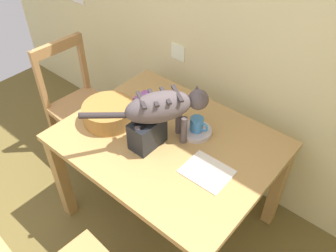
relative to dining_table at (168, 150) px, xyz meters
The scene contains 10 objects.
wall_rear 0.88m from the dining_table, 93.56° to the left, with size 4.85×0.11×2.50m.
dining_table is the anchor object (origin of this frame).
cat 0.33m from the dining_table, 116.66° to the right, with size 0.40×0.60×0.33m.
saucer_bowl 0.20m from the dining_table, 57.47° to the left, with size 0.18×0.18×0.03m, color #B9ACB0.
coffee_mug 0.24m from the dining_table, 56.38° to the left, with size 0.12×0.08×0.08m.
magazine 0.33m from the dining_table, 10.45° to the right, with size 0.25×0.20×0.01m, color silver.
book_stack 0.36m from the dining_table, 149.99° to the left, with size 0.21×0.14×0.05m.
wicker_basket 0.42m from the dining_table, 164.92° to the right, with size 0.31×0.31×0.11m.
toaster 0.21m from the dining_table, 119.99° to the right, with size 0.12×0.20×0.18m.
wooden_chair_near 1.01m from the dining_table, behind, with size 0.44×0.44×0.92m.
Camera 1 is at (0.99, 0.22, 2.11)m, focal length 37.52 mm.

